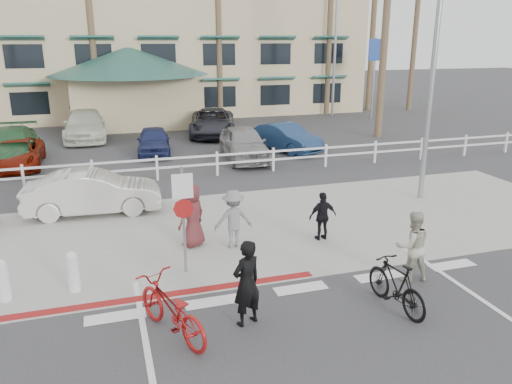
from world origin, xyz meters
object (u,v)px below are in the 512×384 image
object	(u,v)px
sign_post	(183,215)
bike_red	(171,309)
bike_black	(396,285)
car_white_sedan	(93,192)

from	to	relation	value
sign_post	bike_red	world-z (taller)	sign_post
bike_red	bike_black	bearing A→B (deg)	150.88
bike_red	car_white_sedan	size ratio (longest dim) A/B	0.51
bike_red	car_white_sedan	distance (m)	7.76
sign_post	bike_red	bearing A→B (deg)	-105.12
bike_red	bike_black	size ratio (longest dim) A/B	1.20
bike_black	car_white_sedan	world-z (taller)	car_white_sedan
sign_post	bike_red	size ratio (longest dim) A/B	1.36
bike_red	sign_post	bearing A→B (deg)	-129.48
sign_post	bike_black	xyz separation A→B (m)	(3.84, -2.95, -0.91)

